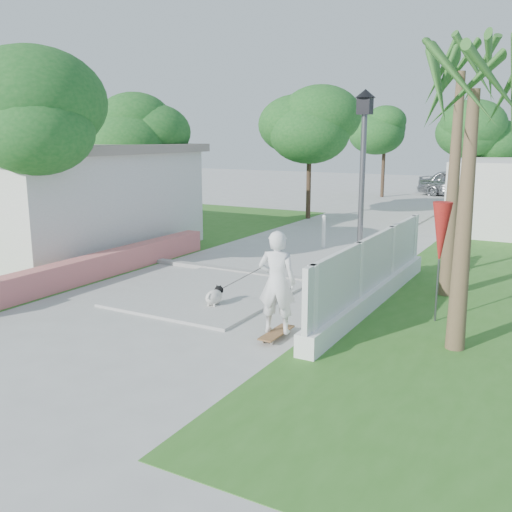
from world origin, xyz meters
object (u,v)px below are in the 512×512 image
Objects in this scene: street_lamp at (362,186)px; parked_car at (460,184)px; bollard at (324,231)px; dog at (215,296)px; skateboarder at (248,280)px; patio_umbrella at (441,235)px.

parked_car is at bearing 94.39° from street_lamp.
street_lamp is 5.56m from bollard.
street_lamp reaches higher than dog.
street_lamp is at bearing -159.66° from parked_car.
street_lamp is at bearing -126.96° from skateboarder.
skateboarder is at bearing -113.31° from street_lamp.
street_lamp is 3.91m from dog.
street_lamp reaches higher than patio_umbrella.
patio_umbrella reaches higher than skateboarder.
skateboarder is at bearing -149.82° from patio_umbrella.
bollard is at bearing 88.10° from dog.
patio_umbrella is at bearing 11.69° from dog.
street_lamp reaches higher than bollard.
bollard is 7.46m from skateboarder.
parked_car is at bearing 98.83° from patio_umbrella.
street_lamp is 22.29m from parked_car.
bollard is 1.71× the size of dog.
patio_umbrella is at bearing -27.76° from street_lamp.
dog is (-1.10, 0.53, -0.60)m from skateboarder.
parked_car is (0.61, 24.44, 0.55)m from dog.
patio_umbrella is at bearing -163.46° from skateboarder.
parked_car is (-3.60, 23.16, -0.89)m from patio_umbrella.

